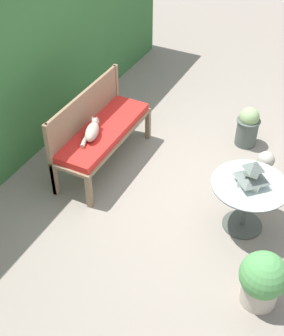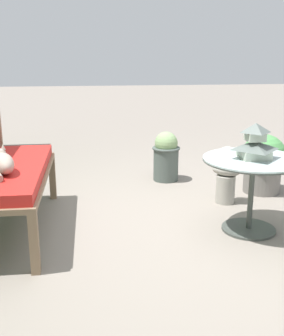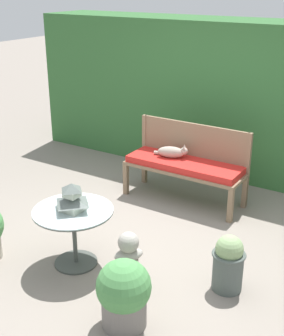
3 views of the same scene
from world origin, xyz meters
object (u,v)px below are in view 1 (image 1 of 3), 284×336
potted_plant_path_edge (262,280)px  pagoda_birdhouse (252,175)px  garden_bust (264,171)px  cat (92,131)px  patio_table (248,193)px  garden_bench (104,134)px  potted_plant_bench_left (248,126)px

potted_plant_path_edge → pagoda_birdhouse: bearing=26.1°
garden_bust → cat: bearing=53.6°
patio_table → pagoda_birdhouse: bearing=0.0°
garden_bench → potted_plant_bench_left: bearing=-50.1°
garden_bench → patio_table: 1.91m
patio_table → potted_plant_path_edge: (-0.87, -0.43, -0.17)m
garden_bust → potted_plant_bench_left: same height
garden_bench → pagoda_birdhouse: pagoda_birdhouse is taller
potted_plant_bench_left → garden_bench: bearing=129.9°
patio_table → pagoda_birdhouse: size_ratio=2.71×
cat → potted_plant_bench_left: (1.43, -1.50, -0.34)m
pagoda_birdhouse → garden_bust: pagoda_birdhouse is taller
garden_bench → cat: 0.26m
patio_table → potted_plant_path_edge: 0.98m
patio_table → garden_bust: bearing=-0.9°
pagoda_birdhouse → potted_plant_path_edge: (-0.87, -0.43, -0.42)m
garden_bust → pagoda_birdhouse: bearing=125.1°
patio_table → potted_plant_bench_left: (1.47, 0.43, -0.20)m
garden_bust → potted_plant_bench_left: (0.81, 0.44, -0.01)m
patio_table → potted_plant_bench_left: patio_table is taller
garden_bench → cat: (-0.20, 0.03, 0.16)m
patio_table → garden_bust: (0.66, -0.01, -0.19)m
cat → potted_plant_path_edge: 2.54m
cat → garden_bust: bearing=-90.9°
garden_bench → cat: bearing=170.9°
cat → potted_plant_bench_left: bearing=-64.9°
cat → pagoda_birdhouse: bearing=-109.8°
cat → patio_table: cat is taller
cat → patio_table: (-0.04, -1.93, -0.14)m
garden_bust → patio_table: bearing=125.1°
garden_bench → potted_plant_bench_left: (1.23, -1.47, -0.19)m
pagoda_birdhouse → potted_plant_bench_left: pagoda_birdhouse is taller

